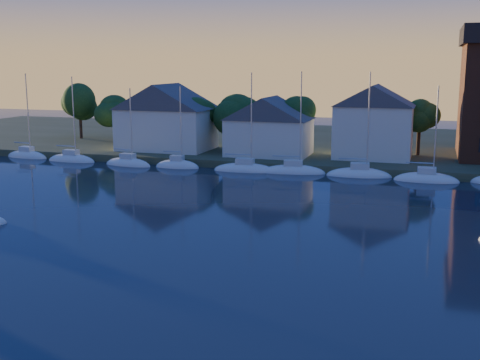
% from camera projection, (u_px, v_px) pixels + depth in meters
% --- Properties ---
extents(ground, '(260.00, 260.00, 0.00)m').
position_uv_depth(ground, '(81.00, 349.00, 29.02)').
color(ground, black).
rests_on(ground, ground).
extents(shoreline_land, '(160.00, 50.00, 2.00)m').
position_uv_depth(shoreline_land, '(333.00, 147.00, 99.10)').
color(shoreline_land, '#343E24').
rests_on(shoreline_land, ground).
extents(wooden_dock, '(120.00, 3.00, 1.00)m').
position_uv_depth(wooden_dock, '(304.00, 170.00, 77.61)').
color(wooden_dock, brown).
rests_on(wooden_dock, ground).
extents(clubhouse_west, '(13.65, 9.45, 9.64)m').
position_uv_depth(clubhouse_west, '(167.00, 116.00, 88.71)').
color(clubhouse_west, silver).
rests_on(clubhouse_west, shoreline_land).
extents(clubhouse_centre, '(11.55, 8.40, 8.08)m').
position_uv_depth(clubhouse_centre, '(269.00, 125.00, 83.11)').
color(clubhouse_centre, silver).
rests_on(clubhouse_centre, shoreline_land).
extents(clubhouse_east, '(10.50, 8.40, 9.80)m').
position_uv_depth(clubhouse_east, '(374.00, 121.00, 80.60)').
color(clubhouse_east, silver).
rests_on(clubhouse_east, shoreline_land).
extents(tree_line, '(93.40, 5.40, 8.90)m').
position_uv_depth(tree_line, '(334.00, 109.00, 85.92)').
color(tree_line, '#3C2A1B').
rests_on(tree_line, shoreline_land).
extents(moored_fleet, '(79.50, 2.40, 12.05)m').
position_uv_depth(moored_fleet, '(268.00, 172.00, 75.99)').
color(moored_fleet, silver).
rests_on(moored_fleet, ground).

